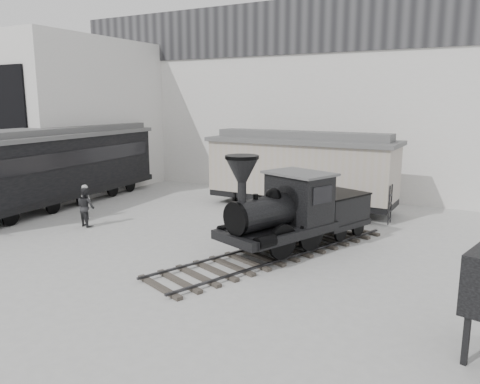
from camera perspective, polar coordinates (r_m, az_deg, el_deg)
The scene contains 8 objects.
ground at distance 15.57m, azimuth -7.62°, elevation -9.41°, with size 90.00×90.00×0.00m, color #9E9E9B.
north_wall at distance 28.12m, azimuth 10.53°, elevation 11.15°, with size 34.00×2.51×11.00m.
west_pavilion at distance 31.76m, azimuth -18.80°, elevation 8.81°, with size 7.00×12.11×9.00m.
locomotive at distance 17.15m, azimuth 6.36°, elevation -2.82°, with size 5.77×10.29×3.60m.
boxcar at distance 23.79m, azimuth 7.40°, elevation 2.86°, with size 9.68×3.24×3.94m.
passenger_coach at distance 26.11m, azimuth -21.44°, elevation 2.96°, with size 4.08×14.32×3.78m.
visitor_a at distance 22.99m, azimuth -18.28°, elevation -1.10°, with size 0.58×0.38×1.60m, color beige.
visitor_b at distance 21.53m, azimuth -18.27°, elevation -1.73°, with size 0.84×0.65×1.72m, color #272729.
Camera 1 is at (8.62, -11.78, 5.42)m, focal length 35.00 mm.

